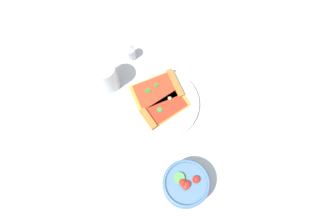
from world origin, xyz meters
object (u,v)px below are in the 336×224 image
at_px(plate, 161,104).
at_px(soda_glass, 107,76).
at_px(paper_napkin, 262,156).
at_px(pizza_slice_far, 159,90).
at_px(salad_bowl, 186,184).
at_px(pizza_slice_near, 162,110).
at_px(pepper_shaker, 131,52).

relative_size(plate, soda_glass, 2.08).
bearing_deg(plate, paper_napkin, 153.45).
distance_m(plate, paper_napkin, 0.35).
height_order(pizza_slice_far, salad_bowl, salad_bowl).
relative_size(plate, paper_napkin, 1.55).
xyz_separation_m(pizza_slice_far, salad_bowl, (-0.09, 0.30, 0.02)).
height_order(pizza_slice_near, paper_napkin, pizza_slice_near).
bearing_deg(soda_glass, plate, 158.58).
bearing_deg(paper_napkin, pepper_shaker, -37.67).
bearing_deg(pizza_slice_near, plate, -82.39).
distance_m(soda_glass, pepper_shaker, 0.12).
relative_size(soda_glass, pepper_shaker, 1.73).
height_order(salad_bowl, pepper_shaker, salad_bowl).
bearing_deg(pizza_slice_far, salad_bowl, 106.61).
relative_size(pizza_slice_near, soda_glass, 1.40).
xyz_separation_m(soda_glass, pepper_shaker, (-0.07, -0.10, -0.02)).
xyz_separation_m(salad_bowl, pepper_shaker, (0.19, -0.42, -0.01)).
distance_m(pizza_slice_near, soda_glass, 0.21).
height_order(salad_bowl, paper_napkin, salad_bowl).
bearing_deg(pizza_slice_near, paper_napkin, 157.17).
relative_size(plate, pizza_slice_far, 1.33).
distance_m(salad_bowl, soda_glass, 0.41).
relative_size(pizza_slice_near, salad_bowl, 1.23).
bearing_deg(soda_glass, salad_bowl, 128.35).
distance_m(plate, pizza_slice_near, 0.03).
relative_size(plate, pizza_slice_near, 1.48).
bearing_deg(pizza_slice_near, pepper_shaker, -60.18).
distance_m(pizza_slice_near, pizza_slice_far, 0.07).
bearing_deg(pizza_slice_far, paper_napkin, 148.07).
distance_m(plate, pepper_shaker, 0.20).
distance_m(pizza_slice_far, soda_glass, 0.17).
distance_m(pizza_slice_near, salad_bowl, 0.24).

